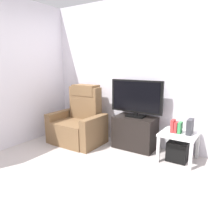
# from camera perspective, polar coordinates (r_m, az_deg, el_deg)

# --- Properties ---
(ground_plane) EXTENTS (6.40, 6.40, 0.00)m
(ground_plane) POSITION_cam_1_polar(r_m,az_deg,el_deg) (3.26, -1.97, -14.21)
(ground_plane) COLOR #BCB2AD
(wall_back) EXTENTS (6.40, 0.06, 2.60)m
(wall_back) POSITION_cam_1_polar(r_m,az_deg,el_deg) (3.89, 7.44, 10.09)
(wall_back) COLOR silver
(wall_back) RESTS_ON ground
(wall_side) EXTENTS (0.06, 4.48, 2.60)m
(wall_side) POSITION_cam_1_polar(r_m,az_deg,el_deg) (4.26, -23.83, 9.36)
(wall_side) COLOR silver
(wall_side) RESTS_ON ground
(tv_stand) EXTENTS (0.73, 0.42, 0.57)m
(tv_stand) POSITION_cam_1_polar(r_m,az_deg,el_deg) (3.81, 6.12, -5.49)
(tv_stand) COLOR black
(tv_stand) RESTS_ON ground
(television) EXTENTS (0.94, 0.20, 0.64)m
(television) POSITION_cam_1_polar(r_m,az_deg,el_deg) (3.67, 6.48, 3.83)
(television) COLOR black
(television) RESTS_ON tv_stand
(recliner_armchair) EXTENTS (0.98, 0.78, 1.08)m
(recliner_armchair) POSITION_cam_1_polar(r_m,az_deg,el_deg) (4.12, -8.79, -2.89)
(recliner_armchair) COLOR brown
(recliner_armchair) RESTS_ON ground
(side_table) EXTENTS (0.54, 0.54, 0.45)m
(side_table) POSITION_cam_1_polar(r_m,az_deg,el_deg) (3.45, 17.52, -6.39)
(side_table) COLOR white
(side_table) RESTS_ON ground
(subwoofer_box) EXTENTS (0.30, 0.30, 0.30)m
(subwoofer_box) POSITION_cam_1_polar(r_m,az_deg,el_deg) (3.53, 17.26, -9.89)
(subwoofer_box) COLOR black
(subwoofer_box) RESTS_ON ground
(book_leftmost) EXTENTS (0.04, 0.13, 0.19)m
(book_leftmost) POSITION_cam_1_polar(r_m,az_deg,el_deg) (3.40, 15.99, -3.58)
(book_leftmost) COLOR red
(book_leftmost) RESTS_ON side_table
(book_middle) EXTENTS (0.04, 0.13, 0.16)m
(book_middle) POSITION_cam_1_polar(r_m,az_deg,el_deg) (3.39, 16.81, -3.94)
(book_middle) COLOR red
(book_middle) RESTS_ON side_table
(book_rightmost) EXTENTS (0.05, 0.13, 0.17)m
(book_rightmost) POSITION_cam_1_polar(r_m,az_deg,el_deg) (3.38, 17.73, -4.02)
(book_rightmost) COLOR #388C4C
(book_rightmost) RESTS_ON side_table
(game_console) EXTENTS (0.07, 0.20, 0.23)m
(game_console) POSITION_cam_1_polar(r_m,az_deg,el_deg) (3.37, 20.15, -3.72)
(game_console) COLOR #333338
(game_console) RESTS_ON side_table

